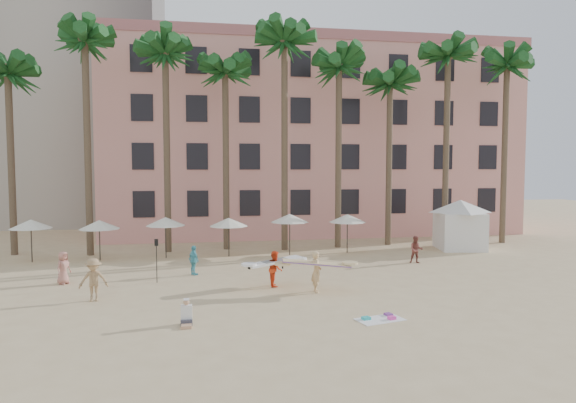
# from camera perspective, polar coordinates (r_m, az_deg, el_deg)

# --- Properties ---
(ground) EXTENTS (120.00, 120.00, 0.00)m
(ground) POSITION_cam_1_polar(r_m,az_deg,el_deg) (21.73, -2.08, -11.75)
(ground) COLOR #D1B789
(ground) RESTS_ON ground
(pink_hotel) EXTENTS (35.00, 14.00, 16.00)m
(pink_hotel) POSITION_cam_1_polar(r_m,az_deg,el_deg) (47.78, 2.15, 6.52)
(pink_hotel) COLOR #E5958B
(pink_hotel) RESTS_ON ground
(palm_row) EXTENTS (44.40, 5.40, 16.30)m
(palm_row) POSITION_cam_1_polar(r_m,az_deg,el_deg) (36.57, -4.52, 15.14)
(palm_row) COLOR brown
(palm_row) RESTS_ON ground
(umbrella_row) EXTENTS (22.50, 2.70, 2.73)m
(umbrella_row) POSITION_cam_1_polar(r_m,az_deg,el_deg) (33.42, -10.04, -2.19)
(umbrella_row) COLOR #332B23
(umbrella_row) RESTS_ON ground
(cabana) EXTENTS (5.22, 5.22, 3.50)m
(cabana) POSITION_cam_1_polar(r_m,az_deg,el_deg) (38.16, 18.56, -1.97)
(cabana) COLOR white
(cabana) RESTS_ON ground
(beach_towel) EXTENTS (1.99, 1.42, 0.14)m
(beach_towel) POSITION_cam_1_polar(r_m,az_deg,el_deg) (20.51, 10.26, -12.67)
(beach_towel) COLOR white
(beach_towel) RESTS_ON ground
(carrier_yellow) EXTENTS (3.22, 1.11, 1.94)m
(carrier_yellow) POSITION_cam_1_polar(r_m,az_deg,el_deg) (24.14, 3.18, -7.53)
(carrier_yellow) COLOR tan
(carrier_yellow) RESTS_ON ground
(carrier_white) EXTENTS (2.93, 1.76, 1.74)m
(carrier_white) POSITION_cam_1_polar(r_m,az_deg,el_deg) (25.27, -1.44, -7.32)
(carrier_white) COLOR #E83E18
(carrier_white) RESTS_ON ground
(beachgoers) EXTENTS (20.52, 6.72, 1.88)m
(beachgoers) POSITION_cam_1_polar(r_m,az_deg,el_deg) (26.33, -10.66, -7.07)
(beachgoers) COLOR #B47365
(beachgoers) RESTS_ON ground
(paddle) EXTENTS (0.18, 0.04, 2.23)m
(paddle) POSITION_cam_1_polar(r_m,az_deg,el_deg) (26.74, -14.40, -5.78)
(paddle) COLOR black
(paddle) RESTS_ON ground
(seated_man) EXTENTS (0.42, 0.74, 0.96)m
(seated_man) POSITION_cam_1_polar(r_m,az_deg,el_deg) (19.80, -11.21, -12.40)
(seated_man) COLOR #3F3F4C
(seated_man) RESTS_ON ground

